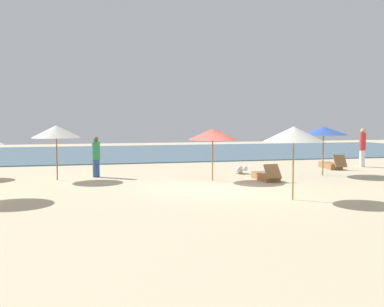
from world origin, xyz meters
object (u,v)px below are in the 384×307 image
Objects in this scene: umbrella_2 at (294,134)px; lounger_5 at (266,176)px; umbrella_5 at (324,131)px; umbrella_6 at (56,132)px; person_0 at (96,157)px; dog at (240,170)px; lounger_3 at (331,165)px; umbrella_4 at (213,134)px; person_1 at (362,147)px.

umbrella_2 is 4.75m from lounger_5.
umbrella_5 is 0.96× the size of umbrella_6.
umbrella_2 is 1.31× the size of person_0.
lounger_3 is at bearing 9.63° from dog.
umbrella_5 is at bearing -6.02° from umbrella_6.
umbrella_2 is at bearing -76.96° from umbrella_4.
dog is at bearing -3.43° from person_0.
umbrella_5 is at bearing -128.20° from lounger_3.
umbrella_6 is 1.28× the size of lounger_5.
umbrella_2 is 6.86m from dog.
umbrella_6 is 1.28× the size of person_0.
person_0 is at bearing -176.35° from person_1.
umbrella_2 is 1.28× the size of lounger_3.
lounger_3 is (1.76, 2.24, -1.75)m from umbrella_5.
umbrella_2 reaches higher than person_1.
umbrella_2 is 9.59m from lounger_3.
umbrella_4 is at bearing -174.80° from umbrella_5.
umbrella_6 is at bearing -174.45° from person_1.
umbrella_4 is 9.39m from person_1.
person_1 reaches higher than person_0.
dog is at bearing 157.10° from umbrella_5.
person_0 is (-9.52, 1.76, -1.06)m from umbrella_5.
umbrella_2 is 1.13× the size of person_1.
lounger_5 is at bearing -152.43° from person_1.
person_1 reaches higher than lounger_3.
lounger_5 is at bearing -163.06° from umbrella_5.
umbrella_4 is 2.71m from lounger_5.
umbrella_4 is 5.04m from person_0.
lounger_5 is at bearing -83.77° from dog.
umbrella_2 is at bearing -134.78° from person_1.
umbrella_5 reaches higher than person_1.
umbrella_4 is at bearing -15.32° from umbrella_6.
person_0 reaches higher than lounger_3.
umbrella_5 is 1.24× the size of lounger_5.
person_1 is at bearing 45.22° from umbrella_2.
umbrella_4 is at bearing 167.69° from lounger_5.
dog is (-0.25, 2.30, 0.02)m from lounger_5.
lounger_3 is 2.29× the size of dog.
person_0 is 6.29m from dog.
dog is (-5.04, -0.85, 0.02)m from lounger_3.
person_1 is (8.84, 3.07, -0.83)m from umbrella_4.
dog is (-3.27, 1.38, -1.73)m from umbrella_5.
umbrella_2 reaches higher than person_0.
umbrella_6 reaches higher than lounger_5.
umbrella_5 is at bearing 16.94° from lounger_5.
umbrella_6 is 12.99m from lounger_3.
umbrella_4 is at bearing 103.04° from umbrella_2.
umbrella_2 is at bearing -103.04° from lounger_5.
dog is at bearing 96.23° from lounger_5.
umbrella_6 reaches higher than lounger_3.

